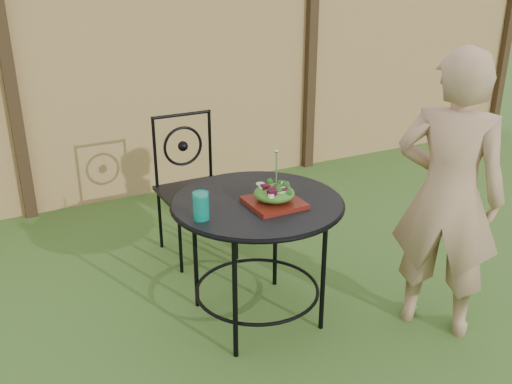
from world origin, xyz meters
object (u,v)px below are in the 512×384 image
(salad_plate, at_px, (274,203))
(patio_chair, at_px, (193,183))
(diner, at_px, (448,196))
(patio_table, at_px, (257,224))

(salad_plate, bearing_deg, patio_chair, 93.11)
(patio_chair, relative_size, diner, 0.62)
(diner, xyz_separation_m, salad_plate, (-0.80, 0.41, -0.03))
(patio_table, relative_size, diner, 0.60)
(patio_table, xyz_separation_m, diner, (0.85, -0.50, 0.18))
(patio_chair, bearing_deg, salad_plate, -86.89)
(patio_chair, height_order, salad_plate, patio_chair)
(patio_table, bearing_deg, salad_plate, -61.50)
(patio_table, height_order, salad_plate, salad_plate)
(patio_chair, xyz_separation_m, diner, (0.85, -1.43, 0.27))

